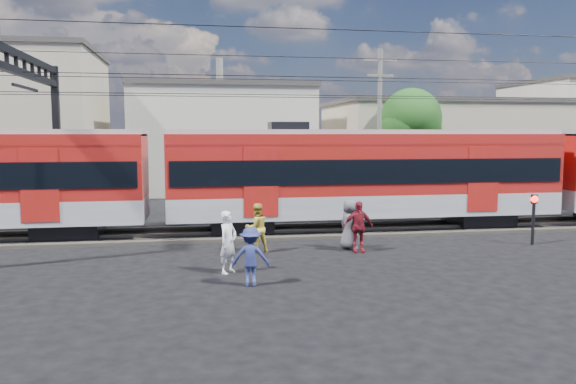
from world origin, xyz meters
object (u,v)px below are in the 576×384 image
object	(u,v)px
commuter_train	(369,173)
pedestrian_c	(251,257)
pedestrian_a	(228,242)
crossing_signal	(534,210)

from	to	relation	value
commuter_train	pedestrian_c	distance (m)	9.77
pedestrian_c	commuter_train	bearing A→B (deg)	-116.15
pedestrian_a	commuter_train	bearing A→B (deg)	-3.21
commuter_train	pedestrian_a	distance (m)	8.96
commuter_train	pedestrian_c	xyz separation A→B (m)	(-5.71, -7.76, -1.61)
pedestrian_a	pedestrian_c	world-z (taller)	pedestrian_a
commuter_train	crossing_signal	size ratio (longest dim) A/B	27.40
commuter_train	pedestrian_a	xyz separation A→B (m)	(-6.22, -6.27, -1.50)
pedestrian_c	crossing_signal	size ratio (longest dim) A/B	0.86
pedestrian_c	crossing_signal	xyz separation A→B (m)	(10.64, 3.80, 0.49)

